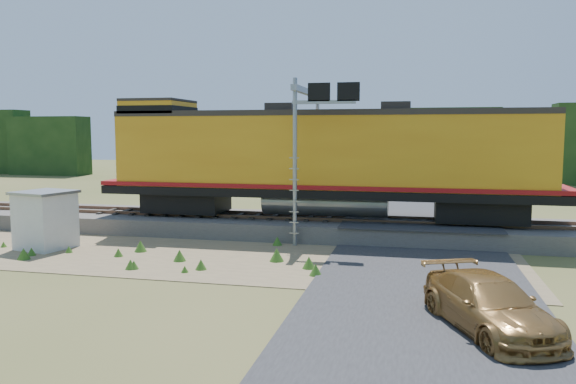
% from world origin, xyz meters
% --- Properties ---
extents(ground, '(140.00, 140.00, 0.00)m').
position_xyz_m(ground, '(0.00, 0.00, 0.00)').
color(ground, '#475123').
rests_on(ground, ground).
extents(ballast, '(70.00, 5.00, 0.80)m').
position_xyz_m(ballast, '(0.00, 6.00, 0.40)').
color(ballast, slate).
rests_on(ballast, ground).
extents(rails, '(70.00, 1.54, 0.16)m').
position_xyz_m(rails, '(0.00, 6.00, 0.88)').
color(rails, brown).
rests_on(rails, ballast).
extents(dirt_shoulder, '(26.00, 8.00, 0.03)m').
position_xyz_m(dirt_shoulder, '(-2.00, 0.50, 0.01)').
color(dirt_shoulder, '#8C7754').
rests_on(dirt_shoulder, ground).
extents(road, '(7.00, 66.00, 0.86)m').
position_xyz_m(road, '(7.00, 0.74, 0.09)').
color(road, '#38383A').
rests_on(road, ground).
extents(tree_line_north, '(130.00, 3.00, 6.50)m').
position_xyz_m(tree_line_north, '(0.00, 38.00, 3.07)').
color(tree_line_north, '#163212').
rests_on(tree_line_north, ground).
extents(weed_clumps, '(15.00, 6.20, 0.56)m').
position_xyz_m(weed_clumps, '(-3.50, 0.10, 0.00)').
color(weed_clumps, '#35631C').
rests_on(weed_clumps, ground).
extents(locomotive, '(21.89, 3.34, 5.65)m').
position_xyz_m(locomotive, '(2.20, 6.00, 3.75)').
color(locomotive, black).
rests_on(locomotive, rails).
extents(shed, '(2.51, 2.51, 2.49)m').
position_xyz_m(shed, '(-8.61, 0.25, 1.26)').
color(shed, silver).
rests_on(shed, ground).
extents(signal_gantry, '(2.89, 6.20, 7.28)m').
position_xyz_m(signal_gantry, '(2.03, 5.33, 5.45)').
color(signal_gantry, gray).
rests_on(signal_gantry, ground).
extents(car, '(3.62, 5.09, 1.37)m').
position_xyz_m(car, '(8.64, -6.05, 0.68)').
color(car, '#A0743B').
rests_on(car, ground).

